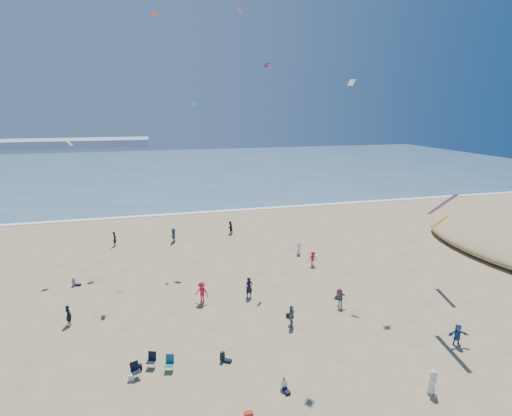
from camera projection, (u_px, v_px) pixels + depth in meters
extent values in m
cube|color=#476B84|center=(168.00, 168.00, 109.46)|extent=(220.00, 100.00, 0.06)
cube|color=white|center=(184.00, 214.00, 62.57)|extent=(220.00, 1.20, 0.08)
cube|color=#7A8EA8|center=(11.00, 144.00, 164.58)|extent=(110.00, 20.00, 3.20)
ellipsoid|color=tan|center=(504.00, 247.00, 45.51)|extent=(10.00, 22.00, 2.20)
imported|color=#365D97|center=(173.00, 235.00, 49.22)|extent=(0.70, 1.68, 1.76)
imported|color=red|center=(202.00, 292.00, 33.83)|extent=(1.37, 1.26, 1.85)
imported|color=black|center=(249.00, 288.00, 34.75)|extent=(0.75, 0.57, 1.83)
imported|color=slate|center=(291.00, 316.00, 30.06)|extent=(0.99, 1.06, 1.76)
imported|color=black|center=(68.00, 315.00, 30.34)|extent=(0.69, 0.69, 1.61)
imported|color=#365695|center=(458.00, 335.00, 27.75)|extent=(1.53, 0.75, 1.58)
imported|color=slate|center=(341.00, 298.00, 33.04)|extent=(0.97, 0.44, 1.62)
imported|color=white|center=(299.00, 248.00, 45.02)|extent=(0.73, 0.87, 1.52)
imported|color=white|center=(432.00, 382.00, 23.02)|extent=(0.83, 0.65, 1.49)
imported|color=black|center=(115.00, 239.00, 47.84)|extent=(0.52, 0.70, 1.76)
imported|color=black|center=(230.00, 228.00, 52.42)|extent=(1.05, 1.04, 1.71)
imported|color=#B51936|center=(313.00, 258.00, 41.88)|extent=(1.00, 0.58, 1.53)
cube|color=silver|center=(131.00, 378.00, 24.23)|extent=(0.35, 0.20, 0.40)
cube|color=black|center=(140.00, 367.00, 25.22)|extent=(0.30, 0.22, 0.38)
cube|color=red|center=(249.00, 415.00, 21.36)|extent=(0.45, 0.30, 0.30)
cube|color=black|center=(288.00, 315.00, 31.59)|extent=(0.28, 0.18, 0.34)
cube|color=green|center=(192.00, 25.00, 44.43)|extent=(0.43, 0.52, 0.35)
cube|color=#771C8F|center=(267.00, 65.00, 43.75)|extent=(0.58, 0.84, 0.47)
cube|color=red|center=(155.00, 14.00, 42.98)|extent=(0.68, 0.58, 0.64)
cube|color=#9C1E9B|center=(269.00, 66.00, 39.18)|extent=(0.67, 0.82, 0.41)
cube|color=silver|center=(351.00, 82.00, 36.69)|extent=(0.72, 0.75, 0.58)
cube|color=#F56979|center=(240.00, 11.00, 42.94)|extent=(0.56, 0.47, 0.64)
cube|color=#E7F218|center=(69.00, 143.00, 39.75)|extent=(0.54, 0.61, 0.41)
cube|color=#1F91CD|center=(194.00, 104.00, 42.40)|extent=(0.70, 0.64, 0.36)
cube|color=red|center=(122.00, 176.00, 34.35)|extent=(0.48, 0.78, 0.48)
cube|color=#68228A|center=(442.00, 205.00, 29.47)|extent=(0.35, 3.14, 2.21)
cube|color=#FFA31A|center=(440.00, 222.00, 36.48)|extent=(0.35, 2.64, 1.87)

